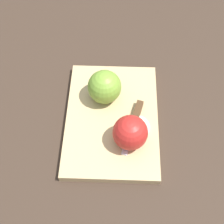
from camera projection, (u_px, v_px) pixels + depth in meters
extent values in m
plane|color=#38281E|center=(112.00, 121.00, 0.76)|extent=(4.00, 4.00, 0.00)
cube|color=tan|center=(112.00, 119.00, 0.75)|extent=(0.32, 0.22, 0.02)
sphere|color=olive|center=(105.00, 87.00, 0.74)|extent=(0.08, 0.08, 0.08)
cylinder|color=beige|center=(102.00, 88.00, 0.74)|extent=(0.07, 0.03, 0.08)
sphere|color=red|center=(130.00, 133.00, 0.68)|extent=(0.08, 0.08, 0.08)
cylinder|color=beige|center=(131.00, 135.00, 0.67)|extent=(0.02, 0.07, 0.07)
cube|color=silver|center=(129.00, 139.00, 0.71)|extent=(0.09, 0.03, 0.00)
cube|color=#472D19|center=(137.00, 112.00, 0.74)|extent=(0.06, 0.03, 0.02)
cylinder|color=beige|center=(136.00, 128.00, 0.72)|extent=(0.07, 0.07, 0.01)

